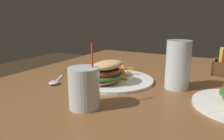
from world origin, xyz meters
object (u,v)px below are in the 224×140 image
object	(u,v)px
juice_glass	(84,89)
condiment_caddy	(224,65)
beer_glass	(178,66)
spoon	(54,82)
meal_plate_near	(108,75)

from	to	relation	value
juice_glass	condiment_caddy	distance (m)	0.67
beer_glass	juice_glass	xyz separation A→B (m)	(0.29, -0.19, -0.03)
spoon	meal_plate_near	bearing A→B (deg)	94.62
juice_glass	condiment_caddy	xyz separation A→B (m)	(-0.58, 0.32, -0.02)
juice_glass	condiment_caddy	size ratio (longest dim) A/B	1.43
beer_glass	meal_plate_near	bearing A→B (deg)	-75.73
meal_plate_near	juice_glass	world-z (taller)	juice_glass
juice_glass	spoon	xyz separation A→B (m)	(-0.13, -0.22, -0.05)
beer_glass	condiment_caddy	bearing A→B (deg)	155.23
meal_plate_near	spoon	size ratio (longest dim) A/B	2.20
spoon	condiment_caddy	size ratio (longest dim) A/B	1.16
spoon	condiment_caddy	bearing A→B (deg)	104.56
meal_plate_near	spoon	bearing A→B (deg)	-60.11
spoon	juice_glass	bearing A→B (deg)	35.41
beer_glass	condiment_caddy	size ratio (longest dim) A/B	1.34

